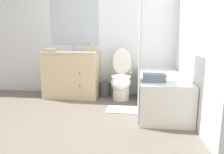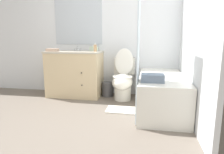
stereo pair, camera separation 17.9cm
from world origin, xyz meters
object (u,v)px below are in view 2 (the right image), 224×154
object	(u,v)px
toilet	(123,80)
tissue_box	(94,49)
bathtub	(161,92)
bath_towel_folded	(153,78)
bath_mat	(122,110)
wastebasket	(108,89)
soap_dispenser	(95,48)
vanity_cabinet	(75,73)
sink_faucet	(78,49)
hand_towel_folded	(52,50)

from	to	relation	value
toilet	tissue_box	xyz separation A→B (m)	(-0.60, 0.25, 0.54)
bathtub	bath_towel_folded	distance (m)	0.59
bath_towel_folded	bathtub	bearing A→B (deg)	72.47
toilet	bath_mat	bearing A→B (deg)	-83.36
wastebasket	bath_mat	distance (m)	0.84
soap_dispenser	bath_mat	bearing A→B (deg)	-47.31
tissue_box	bath_mat	size ratio (longest dim) A/B	0.28
vanity_cabinet	bath_towel_folded	size ratio (longest dim) A/B	3.48
tissue_box	sink_faucet	bearing A→B (deg)	176.14
soap_dispenser	bath_towel_folded	distance (m)	1.43
bath_towel_folded	bath_mat	world-z (taller)	bath_towel_folded
vanity_cabinet	wastebasket	bearing A→B (deg)	5.62
hand_towel_folded	bath_towel_folded	bearing A→B (deg)	-24.96
tissue_box	bath_towel_folded	size ratio (longest dim) A/B	0.48
sink_faucet	soap_dispenser	xyz separation A→B (m)	(0.42, -0.22, 0.03)
toilet	bath_towel_folded	world-z (taller)	toilet
soap_dispenser	bath_towel_folded	xyz separation A→B (m)	(1.02, -0.94, -0.34)
toilet	tissue_box	bearing A→B (deg)	157.36
tissue_box	soap_dispenser	xyz separation A→B (m)	(0.08, -0.20, 0.02)
wastebasket	bath_mat	xyz separation A→B (m)	(0.38, -0.74, -0.13)
wastebasket	soap_dispenser	distance (m)	0.82
bathtub	toilet	bearing A→B (deg)	147.54
sink_faucet	soap_dispenser	world-z (taller)	soap_dispenser
toilet	bath_mat	world-z (taller)	toilet
tissue_box	bath_towel_folded	world-z (taller)	tissue_box
vanity_cabinet	bathtub	size ratio (longest dim) A/B	0.66
sink_faucet	toilet	world-z (taller)	sink_faucet
bathtub	soap_dispenser	distance (m)	1.42
hand_towel_folded	soap_dispenser	bearing A→B (deg)	7.53
toilet	wastebasket	xyz separation A→B (m)	(-0.31, 0.15, -0.23)
vanity_cabinet	bathtub	distance (m)	1.67
sink_faucet	toilet	distance (m)	1.11
vanity_cabinet	sink_faucet	world-z (taller)	sink_faucet
toilet	bath_towel_folded	size ratio (longest dim) A/B	3.13
bathtub	hand_towel_folded	world-z (taller)	hand_towel_folded
wastebasket	bath_towel_folded	size ratio (longest dim) A/B	0.92
hand_towel_folded	bath_mat	size ratio (longest dim) A/B	0.41
hand_towel_folded	bath_mat	xyz separation A→B (m)	(1.37, -0.53, -0.88)
vanity_cabinet	wastebasket	distance (m)	0.70
soap_dispenser	sink_faucet	bearing A→B (deg)	152.05
soap_dispenser	wastebasket	bearing A→B (deg)	25.64
vanity_cabinet	soap_dispenser	world-z (taller)	soap_dispenser
wastebasket	bath_mat	world-z (taller)	wastebasket
tissue_box	vanity_cabinet	bearing A→B (deg)	-154.56
bathtub	wastebasket	world-z (taller)	bathtub
bathtub	hand_towel_folded	distance (m)	2.08
bathtub	bath_towel_folded	world-z (taller)	bath_towel_folded
vanity_cabinet	toilet	xyz separation A→B (m)	(0.94, -0.09, -0.08)
toilet	soap_dispenser	distance (m)	0.77
sink_faucet	wastebasket	size ratio (longest dim) A/B	0.53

